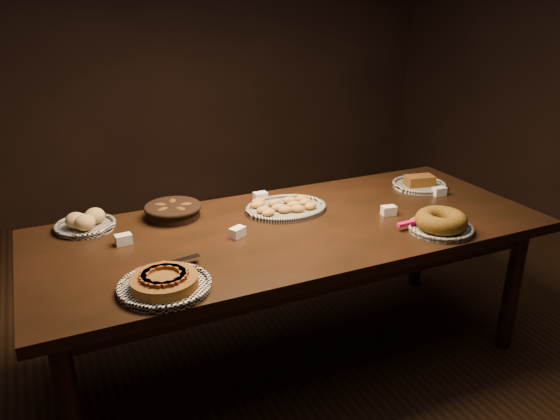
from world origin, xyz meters
name	(u,v)px	position (x,y,z in m)	size (l,w,h in m)	color
ground	(292,358)	(0.00, 0.00, 0.00)	(5.00, 5.00, 0.00)	black
buffet_table	(293,240)	(0.00, 0.00, 0.68)	(2.40, 1.00, 0.75)	black
apple_tart_plate	(164,283)	(-0.69, -0.33, 0.77)	(0.36, 0.36, 0.07)	white
madeleine_platter	(285,207)	(0.05, 0.19, 0.77)	(0.41, 0.34, 0.05)	black
bundt_cake_plate	(441,223)	(0.59, -0.34, 0.79)	(0.33, 0.30, 0.09)	black
croissant_basket	(173,210)	(-0.48, 0.34, 0.79)	(0.30, 0.30, 0.07)	black
bread_roll_plate	(85,223)	(-0.89, 0.37, 0.78)	(0.28, 0.28, 0.09)	white
loaf_plate	(419,184)	(0.89, 0.20, 0.77)	(0.30, 0.30, 0.07)	black
tent_cards	(297,212)	(0.07, 0.10, 0.77)	(1.74, 0.50, 0.04)	white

